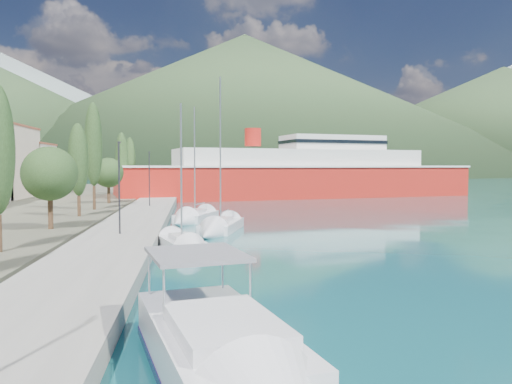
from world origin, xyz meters
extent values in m
plane|color=#124F55|center=(0.00, 120.00, 0.00)|extent=(1400.00, 1400.00, 0.00)
cube|color=gray|center=(-9.00, 26.00, 0.40)|extent=(5.00, 88.00, 0.80)
cone|color=gray|center=(80.00, 680.00, 90.00)|extent=(760.00, 760.00, 180.00)
cone|color=#324B2A|center=(40.00, 400.00, 57.50)|extent=(480.00, 480.00, 115.00)
cone|color=#324B2A|center=(260.00, 380.00, 45.00)|extent=(420.00, 420.00, 90.00)
cube|color=white|center=(-32.00, 66.00, 4.70)|extent=(9.00, 10.00, 8.00)
cube|color=#9E5138|center=(-32.00, 66.00, 8.85)|extent=(9.20, 10.20, 0.30)
cylinder|color=#47301E|center=(-14.42, 18.22, 1.92)|extent=(0.36, 0.36, 2.44)
sphere|color=#2A451F|center=(-14.42, 18.22, 4.70)|extent=(3.91, 3.91, 3.91)
cylinder|color=#47301E|center=(-14.42, 27.35, 1.62)|extent=(0.30, 0.30, 1.85)
ellipsoid|color=#2A451F|center=(-14.42, 27.35, 5.82)|extent=(1.80, 1.80, 6.54)
cylinder|color=#47301E|center=(-14.42, 34.43, 1.93)|extent=(0.30, 0.30, 2.45)
ellipsoid|color=#2A451F|center=(-14.42, 34.43, 7.50)|extent=(1.80, 1.80, 8.69)
cylinder|color=#47301E|center=(-14.42, 43.53, 1.84)|extent=(0.36, 0.36, 2.28)
sphere|color=#2A451F|center=(-14.42, 43.53, 4.44)|extent=(3.65, 3.65, 3.65)
cylinder|color=#47301E|center=(-14.42, 55.37, 1.74)|extent=(0.30, 0.30, 2.07)
ellipsoid|color=#2A451F|center=(-14.42, 55.37, 6.45)|extent=(1.80, 1.80, 7.35)
cylinder|color=#47301E|center=(-14.42, 65.07, 1.72)|extent=(0.30, 0.30, 2.04)
ellipsoid|color=#2A451F|center=(-14.42, 65.07, 6.35)|extent=(1.80, 1.80, 7.23)
cylinder|color=#2D2D33|center=(-9.00, 14.23, 3.80)|extent=(0.12, 0.12, 6.00)
cube|color=#2D2D33|center=(-9.00, 14.48, 6.80)|extent=(0.15, 0.50, 0.12)
cylinder|color=#2D2D33|center=(-9.00, 37.40, 3.80)|extent=(0.12, 0.12, 6.00)
cube|color=#2D2D33|center=(-9.00, 37.65, 6.80)|extent=(0.15, 0.50, 0.12)
cube|color=#140E33|center=(-3.72, -7.16, -0.05)|extent=(3.99, 7.22, 0.77)
cube|color=silver|center=(-3.72, -7.16, 0.82)|extent=(4.34, 7.62, 1.20)
cube|color=#140E33|center=(-3.72, -7.16, 0.27)|extent=(4.42, 7.72, 0.24)
cube|color=silver|center=(-3.53, -8.01, 1.58)|extent=(2.98, 3.91, 0.44)
cube|color=slate|center=(-4.15, -5.28, 2.79)|extent=(3.09, 3.45, 0.11)
cube|color=silver|center=(-5.04, 12.87, 0.23)|extent=(3.42, 5.44, 0.81)
cube|color=silver|center=(-4.94, 12.54, 0.77)|extent=(1.77, 2.29, 0.32)
cylinder|color=silver|center=(-4.94, 12.54, 4.91)|extent=(0.12, 0.12, 8.55)
cone|color=silver|center=(-4.12, 9.76, 0.23)|extent=(2.66, 2.85, 2.07)
cube|color=silver|center=(-1.88, 21.27, 0.26)|extent=(4.20, 7.13, 0.95)
cube|color=silver|center=(-2.00, 20.84, 0.90)|extent=(2.15, 2.99, 0.37)
cylinder|color=silver|center=(-2.00, 20.84, 6.53)|extent=(0.12, 0.12, 11.59)
cone|color=silver|center=(-3.08, 17.14, 0.26)|extent=(3.20, 3.69, 2.42)
cube|color=silver|center=(-3.88, 28.75, 0.28)|extent=(4.51, 6.38, 1.00)
cube|color=silver|center=(-4.02, 28.39, 0.95)|extent=(2.28, 2.74, 0.39)
cylinder|color=silver|center=(-4.02, 28.39, 5.80)|extent=(0.12, 0.12, 10.03)
cone|color=silver|center=(-5.24, 25.26, 0.28)|extent=(3.38, 3.47, 2.56)
cube|color=red|center=(13.63, 63.20, 2.27)|extent=(61.07, 24.49, 5.77)
cube|color=silver|center=(13.63, 63.20, 5.16)|extent=(61.56, 24.94, 0.31)
cube|color=silver|center=(13.63, 63.20, 6.39)|extent=(42.50, 18.59, 3.09)
cube|color=silver|center=(19.69, 64.48, 9.18)|extent=(17.97, 10.97, 2.47)
cylinder|color=red|center=(5.56, 61.49, 9.90)|extent=(2.68, 2.68, 2.89)
camera|label=1|loc=(-4.25, -19.21, 5.25)|focal=35.00mm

